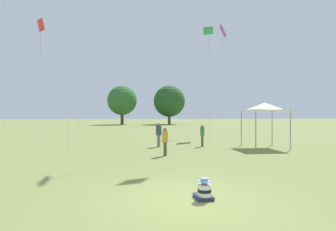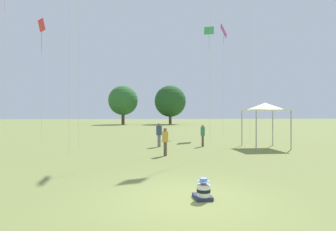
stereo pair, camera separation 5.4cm
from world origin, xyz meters
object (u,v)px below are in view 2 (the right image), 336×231
at_px(canopy_tent, 265,107).
at_px(kite_1, 224,33).
at_px(seated_toddler, 203,191).
at_px(person_standing_0, 203,133).
at_px(distant_tree_0, 170,101).
at_px(person_standing_1, 159,133).
at_px(kite_0, 209,34).
at_px(person_standing_2, 165,139).
at_px(distant_tree_1, 123,100).
at_px(kite_4, 42,30).

bearing_deg(canopy_tent, kite_1, 87.22).
bearing_deg(seated_toddler, person_standing_0, 73.15).
distance_m(person_standing_0, distant_tree_0, 45.99).
xyz_separation_m(seated_toddler, person_standing_1, (-0.26, 11.52, 0.76)).
distance_m(person_standing_1, distant_tree_0, 46.11).
bearing_deg(kite_0, person_standing_2, -50.56).
distance_m(person_standing_1, person_standing_2, 4.08).
bearing_deg(distant_tree_0, kite_1, -87.80).
xyz_separation_m(canopy_tent, distant_tree_1, (-12.32, 46.67, 3.01)).
bearing_deg(kite_4, kite_0, -59.81).
bearing_deg(kite_1, person_standing_2, -149.92).
xyz_separation_m(person_standing_0, distant_tree_0, (3.20, 45.64, 4.71)).
xyz_separation_m(seated_toddler, distant_tree_0, (6.00, 56.96, 5.42)).
bearing_deg(kite_0, person_standing_1, -57.70).
distance_m(canopy_tent, kite_1, 13.22).
distance_m(kite_4, distant_tree_0, 45.15).
distance_m(person_standing_2, kite_0, 19.93).
bearing_deg(canopy_tent, seated_toddler, -123.74).
bearing_deg(distant_tree_0, person_standing_0, -94.01).
relative_size(person_standing_1, distant_tree_1, 0.18).
bearing_deg(person_standing_0, kite_1, 23.50).
xyz_separation_m(kite_4, distant_tree_0, (15.16, 42.40, -3.20)).
relative_size(kite_0, distant_tree_1, 1.34).
xyz_separation_m(person_standing_0, person_standing_2, (-3.04, -3.88, -0.03)).
height_order(person_standing_1, kite_4, kite_4).
height_order(person_standing_0, person_standing_1, person_standing_1).
relative_size(seated_toddler, person_standing_1, 0.35).
bearing_deg(person_standing_2, seated_toddler, -25.20).
height_order(canopy_tent, kite_1, kite_1).
xyz_separation_m(person_standing_2, distant_tree_0, (6.24, 49.52, 4.74)).
height_order(person_standing_0, distant_tree_1, distant_tree_1).
bearing_deg(kite_0, canopy_tent, -24.98).
height_order(canopy_tent, distant_tree_1, distant_tree_1).
relative_size(canopy_tent, kite_4, 0.32).
xyz_separation_m(canopy_tent, kite_0, (-0.50, 12.53, 8.89)).
relative_size(person_standing_1, kite_4, 0.17).
xyz_separation_m(person_standing_1, distant_tree_1, (-5.16, 45.47, 4.77)).
bearing_deg(distant_tree_1, kite_1, -70.59).
bearing_deg(canopy_tent, person_standing_1, 170.54).
relative_size(kite_4, distant_tree_0, 1.01).
relative_size(person_standing_0, kite_1, 0.13).
distance_m(person_standing_1, kite_4, 12.26).
relative_size(seated_toddler, kite_4, 0.06).
distance_m(kite_0, kite_4, 17.86).
relative_size(distant_tree_0, distant_tree_1, 1.02).
height_order(canopy_tent, distant_tree_0, distant_tree_0).
height_order(person_standing_2, kite_0, kite_0).
relative_size(kite_1, kite_4, 1.23).
bearing_deg(seated_toddler, distant_tree_1, 92.48).
relative_size(kite_0, kite_1, 1.05).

